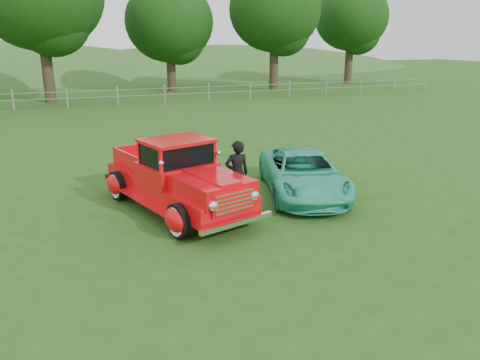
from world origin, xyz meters
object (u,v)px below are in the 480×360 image
object	(u,v)px
teal_sedan	(303,173)
tree_near_east	(169,22)
tree_mid_east	(275,10)
red_pickup	(177,178)
tree_far_east	(352,18)
man	(237,174)

from	to	relation	value
teal_sedan	tree_near_east	bearing A→B (deg)	100.43
tree_mid_east	red_pickup	world-z (taller)	tree_mid_east
tree_far_east	man	size ratio (longest dim) A/B	5.29
tree_far_east	tree_near_east	bearing A→B (deg)	-176.63
red_pickup	tree_mid_east	bearing A→B (deg)	43.81
teal_sedan	red_pickup	bearing A→B (deg)	-164.58
tree_near_east	man	xyz separation A→B (m)	(-4.28, -27.12, -4.41)
tree_far_east	red_pickup	bearing A→B (deg)	-129.22
tree_mid_east	red_pickup	bearing A→B (deg)	-118.92
tree_mid_east	red_pickup	size ratio (longest dim) A/B	1.79
tree_mid_east	teal_sedan	size ratio (longest dim) A/B	2.26
red_pickup	teal_sedan	world-z (taller)	red_pickup
tree_mid_east	man	size ratio (longest dim) A/B	5.64
tree_near_east	man	distance (m)	27.81
red_pickup	man	xyz separation A→B (m)	(1.46, -0.27, 0.04)
tree_near_east	tree_mid_east	world-z (taller)	tree_mid_east
tree_mid_east	man	bearing A→B (deg)	-116.04
tree_near_east	red_pickup	distance (m)	27.82
teal_sedan	man	bearing A→B (deg)	-156.87
tree_far_east	man	xyz separation A→B (m)	(-21.28, -28.12, -5.02)
man	tree_mid_east	bearing A→B (deg)	-114.21
teal_sedan	tree_far_east	bearing A→B (deg)	70.60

